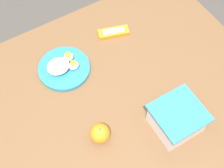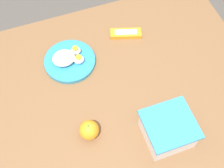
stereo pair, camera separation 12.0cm
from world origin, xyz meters
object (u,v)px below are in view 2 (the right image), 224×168
object	(u,v)px
rice_plate	(69,60)
candy_bar	(126,33)
food_container	(168,130)
orange_fruit	(89,130)

from	to	relation	value
rice_plate	candy_bar	xyz separation A→B (m)	(-0.27, -0.06, -0.01)
food_container	orange_fruit	xyz separation A→B (m)	(0.26, -0.10, -0.01)
food_container	rice_plate	bearing A→B (deg)	-60.48
food_container	orange_fruit	distance (m)	0.28
food_container	orange_fruit	world-z (taller)	food_container
food_container	orange_fruit	size ratio (longest dim) A/B	2.36
orange_fruit	candy_bar	world-z (taller)	orange_fruit
food_container	candy_bar	distance (m)	0.49
orange_fruit	rice_plate	distance (m)	0.33
food_container	candy_bar	bearing A→B (deg)	-93.70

